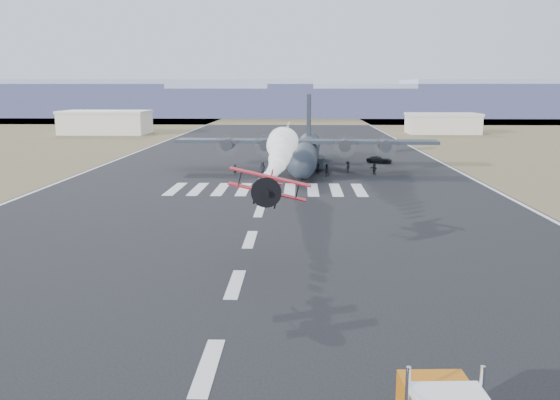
{
  "coord_description": "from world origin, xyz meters",
  "views": [
    {
      "loc": [
        4.28,
        -25.85,
        12.89
      ],
      "look_at": [
        2.69,
        21.39,
        4.0
      ],
      "focal_mm": 38.0,
      "sensor_mm": 36.0,
      "label": 1
    }
  ],
  "objects_px": {
    "crew_e": "(263,168)",
    "crew_f": "(374,169)",
    "aerobatic_biplane": "(268,186)",
    "crew_c": "(348,167)",
    "transport_aircraft": "(306,150)",
    "support_vehicle": "(379,159)",
    "crew_b": "(319,169)",
    "crew_h": "(326,170)",
    "hangar_right": "(442,123)",
    "crew_g": "(235,169)",
    "crew_a": "(263,170)",
    "hangar_left": "(106,122)",
    "crew_d": "(304,166)"
  },
  "relations": [
    {
      "from": "crew_e",
      "to": "crew_f",
      "type": "height_order",
      "value": "crew_e"
    },
    {
      "from": "aerobatic_biplane",
      "to": "crew_c",
      "type": "distance_m",
      "value": 51.27
    },
    {
      "from": "transport_aircraft",
      "to": "crew_c",
      "type": "relative_size",
      "value": 23.32
    },
    {
      "from": "support_vehicle",
      "to": "crew_b",
      "type": "xyz_separation_m",
      "value": [
        -11.15,
        -14.31,
        0.2
      ]
    },
    {
      "from": "crew_c",
      "to": "crew_h",
      "type": "height_order",
      "value": "crew_h"
    },
    {
      "from": "crew_e",
      "to": "crew_f",
      "type": "distance_m",
      "value": 17.15
    },
    {
      "from": "hangar_right",
      "to": "crew_h",
      "type": "height_order",
      "value": "hangar_right"
    },
    {
      "from": "crew_c",
      "to": "crew_g",
      "type": "relative_size",
      "value": 1.12
    },
    {
      "from": "crew_a",
      "to": "crew_f",
      "type": "distance_m",
      "value": 17.05
    },
    {
      "from": "crew_a",
      "to": "crew_c",
      "type": "relative_size",
      "value": 0.99
    },
    {
      "from": "transport_aircraft",
      "to": "support_vehicle",
      "type": "bearing_deg",
      "value": 34.49
    },
    {
      "from": "crew_g",
      "to": "crew_b",
      "type": "bearing_deg",
      "value": -174.46
    },
    {
      "from": "hangar_left",
      "to": "crew_b",
      "type": "relative_size",
      "value": 14.81
    },
    {
      "from": "hangar_left",
      "to": "crew_h",
      "type": "relative_size",
      "value": 13.21
    },
    {
      "from": "crew_a",
      "to": "crew_f",
      "type": "height_order",
      "value": "crew_a"
    },
    {
      "from": "crew_b",
      "to": "crew_h",
      "type": "relative_size",
      "value": 0.89
    },
    {
      "from": "crew_a",
      "to": "crew_e",
      "type": "height_order",
      "value": "same"
    },
    {
      "from": "hangar_left",
      "to": "crew_e",
      "type": "distance_m",
      "value": 94.73
    },
    {
      "from": "hangar_right",
      "to": "crew_g",
      "type": "xyz_separation_m",
      "value": [
        -51.64,
        -86.34,
        -2.21
      ]
    },
    {
      "from": "crew_a",
      "to": "crew_b",
      "type": "bearing_deg",
      "value": 50.52
    },
    {
      "from": "crew_h",
      "to": "crew_c",
      "type": "bearing_deg",
      "value": -148.19
    },
    {
      "from": "hangar_left",
      "to": "hangar_right",
      "type": "relative_size",
      "value": 1.2
    },
    {
      "from": "hangar_right",
      "to": "crew_d",
      "type": "relative_size",
      "value": 12.34
    },
    {
      "from": "crew_d",
      "to": "crew_g",
      "type": "relative_size",
      "value": 1.04
    },
    {
      "from": "hangar_left",
      "to": "support_vehicle",
      "type": "relative_size",
      "value": 5.47
    },
    {
      "from": "transport_aircraft",
      "to": "crew_a",
      "type": "height_order",
      "value": "transport_aircraft"
    },
    {
      "from": "aerobatic_biplane",
      "to": "crew_g",
      "type": "bearing_deg",
      "value": 99.37
    },
    {
      "from": "crew_g",
      "to": "hangar_left",
      "type": "bearing_deg",
      "value": -57.93
    },
    {
      "from": "support_vehicle",
      "to": "crew_f",
      "type": "relative_size",
      "value": 2.62
    },
    {
      "from": "crew_d",
      "to": "crew_f",
      "type": "height_order",
      "value": "crew_f"
    },
    {
      "from": "aerobatic_biplane",
      "to": "crew_g",
      "type": "relative_size",
      "value": 3.65
    },
    {
      "from": "hangar_left",
      "to": "aerobatic_biplane",
      "type": "distance_m",
      "value": 139.76
    },
    {
      "from": "crew_b",
      "to": "crew_c",
      "type": "xyz_separation_m",
      "value": [
        4.57,
        1.83,
        0.06
      ]
    },
    {
      "from": "crew_c",
      "to": "crew_e",
      "type": "bearing_deg",
      "value": -51.52
    },
    {
      "from": "hangar_right",
      "to": "aerobatic_biplane",
      "type": "distance_m",
      "value": 140.94
    },
    {
      "from": "crew_b",
      "to": "support_vehicle",
      "type": "bearing_deg",
      "value": 17.54
    },
    {
      "from": "crew_g",
      "to": "crew_d",
      "type": "bearing_deg",
      "value": -160.43
    },
    {
      "from": "hangar_left",
      "to": "crew_c",
      "type": "relative_size",
      "value": 13.74
    },
    {
      "from": "hangar_left",
      "to": "crew_a",
      "type": "distance_m",
      "value": 96.98
    },
    {
      "from": "aerobatic_biplane",
      "to": "crew_a",
      "type": "bearing_deg",
      "value": 94.24
    },
    {
      "from": "aerobatic_biplane",
      "to": "crew_f",
      "type": "bearing_deg",
      "value": 74.46
    },
    {
      "from": "crew_c",
      "to": "crew_e",
      "type": "distance_m",
      "value": 13.29
    },
    {
      "from": "aerobatic_biplane",
      "to": "crew_e",
      "type": "distance_m",
      "value": 49.18
    },
    {
      "from": "crew_c",
      "to": "crew_f",
      "type": "distance_m",
      "value": 4.25
    },
    {
      "from": "crew_f",
      "to": "crew_h",
      "type": "distance_m",
      "value": 7.81
    },
    {
      "from": "support_vehicle",
      "to": "crew_h",
      "type": "height_order",
      "value": "crew_h"
    },
    {
      "from": "aerobatic_biplane",
      "to": "transport_aircraft",
      "type": "height_order",
      "value": "transport_aircraft"
    },
    {
      "from": "aerobatic_biplane",
      "to": "crew_f",
      "type": "distance_m",
      "value": 50.56
    },
    {
      "from": "crew_e",
      "to": "crew_f",
      "type": "xyz_separation_m",
      "value": [
        17.14,
        -0.37,
        -0.03
      ]
    },
    {
      "from": "crew_e",
      "to": "transport_aircraft",
      "type": "bearing_deg",
      "value": -137.41
    }
  ]
}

